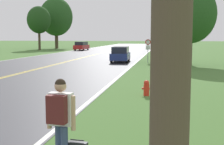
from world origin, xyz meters
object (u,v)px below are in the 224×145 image
at_px(traffic_sign, 148,45).
at_px(tree_behind_sign, 191,14).
at_px(tree_mid_treeline, 39,20).
at_px(car_red_van_mid_near, 82,46).
at_px(car_dark_blue_hatchback_approaching, 120,54).
at_px(hitchhiker_person, 60,114).
at_px(tree_right_cluster, 56,17).
at_px(fire_hydrant, 146,88).

distance_m(traffic_sign, tree_behind_sign, 5.46).
xyz_separation_m(traffic_sign, tree_behind_sign, (4.01, -2.30, 2.90)).
relative_size(tree_mid_treeline, car_red_van_mid_near, 1.78).
bearing_deg(car_red_van_mid_near, car_dark_blue_hatchback_approaching, -154.86).
xyz_separation_m(tree_behind_sign, tree_mid_treeline, (-27.56, 30.21, 1.32)).
height_order(hitchhiker_person, tree_behind_sign, tree_behind_sign).
bearing_deg(tree_mid_treeline, tree_right_cluster, 84.42).
xyz_separation_m(traffic_sign, tree_right_cluster, (-22.78, 35.86, 5.29)).
distance_m(fire_hydrant, car_dark_blue_hatchback_approaching, 18.66).
distance_m(fire_hydrant, tree_mid_treeline, 52.61).
bearing_deg(hitchhiker_person, tree_mid_treeline, 28.67).
distance_m(fire_hydrant, tree_behind_sign, 16.82).
bearing_deg(car_dark_blue_hatchback_approaching, tree_mid_treeline, -145.99).
relative_size(fire_hydrant, traffic_sign, 0.29).
relative_size(tree_mid_treeline, car_dark_blue_hatchback_approaching, 2.02).
distance_m(hitchhiker_person, car_dark_blue_hatchback_approaching, 26.52).
relative_size(fire_hydrant, car_red_van_mid_near, 0.14).
bearing_deg(tree_behind_sign, traffic_sign, 150.11).
height_order(tree_mid_treeline, tree_right_cluster, tree_right_cluster).
bearing_deg(car_red_van_mid_near, fire_hydrant, -159.23).
distance_m(traffic_sign, car_dark_blue_hatchback_approaching, 3.00).
bearing_deg(tree_right_cluster, hitchhiker_person, -70.08).
bearing_deg(car_dark_blue_hatchback_approaching, fire_hydrant, 9.33).
height_order(tree_mid_treeline, car_red_van_mid_near, tree_mid_treeline).
bearing_deg(hitchhiker_person, car_red_van_mid_near, 20.38).
height_order(fire_hydrant, tree_behind_sign, tree_behind_sign).
relative_size(hitchhiker_person, fire_hydrant, 2.58).
bearing_deg(hitchhiker_person, fire_hydrant, -3.07).
xyz_separation_m(fire_hydrant, car_red_van_mid_near, (-15.57, 45.57, 0.53)).
height_order(traffic_sign, tree_mid_treeline, tree_mid_treeline).
relative_size(fire_hydrant, tree_mid_treeline, 0.08).
bearing_deg(fire_hydrant, tree_right_cluster, 113.72).
bearing_deg(fire_hydrant, tree_mid_treeline, 118.00).
relative_size(tree_behind_sign, tree_mid_treeline, 0.84).
xyz_separation_m(traffic_sign, car_red_van_mid_near, (-14.57, 27.30, -0.92)).
relative_size(tree_behind_sign, car_dark_blue_hatchback_approaching, 1.70).
bearing_deg(fire_hydrant, hitchhiker_person, -98.48).
bearing_deg(tree_behind_sign, tree_right_cluster, 125.07).
bearing_deg(car_dark_blue_hatchback_approaching, car_red_van_mid_near, -159.32).
relative_size(fire_hydrant, car_dark_blue_hatchback_approaching, 0.16).
xyz_separation_m(hitchhiker_person, car_red_van_mid_near, (-14.36, 53.70, -0.22)).
xyz_separation_m(traffic_sign, tree_mid_treeline, (-23.56, 27.91, 4.22)).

